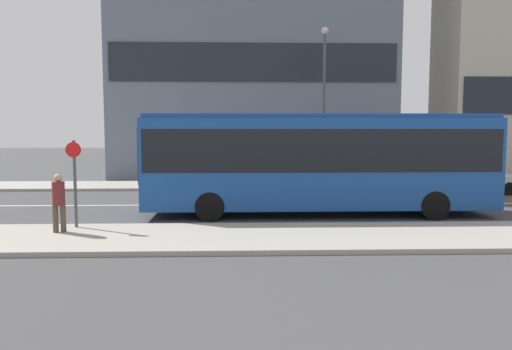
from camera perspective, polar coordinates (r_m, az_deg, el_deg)
ground_plane at (r=19.86m, az=-5.93°, el=-3.41°), size 120.00×120.00×0.00m
sidewalk_near at (r=13.72m, az=-7.78°, el=-7.11°), size 44.00×3.50×0.13m
sidewalk_far at (r=26.03m, az=-4.97°, el=-1.19°), size 44.00×3.50×0.13m
lane_centerline at (r=19.86m, az=-5.93°, el=-3.40°), size 41.80×0.16×0.01m
city_bus at (r=17.49m, az=7.06°, el=2.01°), size 11.99×2.62×3.50m
parked_car_0 at (r=25.39m, az=23.42°, el=-0.52°), size 4.14×1.83×1.29m
pedestrian_near_stop at (r=14.88m, az=-21.63°, el=-2.61°), size 0.34×0.34×1.63m
bus_stop_sign at (r=15.40m, az=-20.02°, el=-0.17°), size 0.44×0.12×2.54m
street_lamp at (r=25.67m, az=7.79°, el=9.45°), size 0.36×0.36×7.92m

